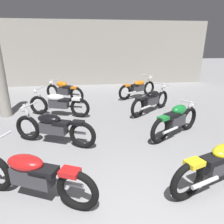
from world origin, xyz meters
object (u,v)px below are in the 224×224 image
motorcycle_left_row_1 (53,127)px  motorcycle_right_row_0 (221,162)px  motorcycle_left_row_2 (58,103)px  motorcycle_right_row_2 (151,100)px  motorcycle_right_row_1 (176,120)px  motorcycle_left_row_0 (32,175)px  motorcycle_left_row_3 (64,91)px  motorcycle_right_row_3 (138,88)px

motorcycle_left_row_1 → motorcycle_right_row_0: bearing=-32.4°
motorcycle_left_row_1 → motorcycle_left_row_2: same height
motorcycle_right_row_0 → motorcycle_right_row_2: bearing=89.1°
motorcycle_left_row_2 → motorcycle_right_row_1: bearing=-31.4°
motorcycle_right_row_0 → motorcycle_left_row_0: bearing=178.6°
motorcycle_left_row_1 → motorcycle_left_row_3: size_ratio=1.20×
motorcycle_left_row_2 → motorcycle_right_row_0: same height
motorcycle_right_row_1 → motorcycle_right_row_3: motorcycle_right_row_3 is taller
motorcycle_left_row_3 → motorcycle_right_row_0: bearing=-61.6°
motorcycle_left_row_1 → motorcycle_right_row_3: (3.17, 4.11, 0.00)m
motorcycle_right_row_2 → motorcycle_left_row_2: bearing=179.2°
motorcycle_right_row_1 → motorcycle_left_row_0: bearing=-149.3°
motorcycle_left_row_1 → motorcycle_left_row_3: (-0.11, 3.93, 0.01)m
motorcycle_right_row_2 → motorcycle_right_row_3: (0.06, 2.10, 0.00)m
motorcycle_left_row_2 → motorcycle_right_row_2: (3.24, -0.04, 0.00)m
motorcycle_left_row_3 → motorcycle_right_row_0: size_ratio=0.81×
motorcycle_right_row_1 → motorcycle_right_row_2: motorcycle_right_row_2 is taller
motorcycle_left_row_0 → motorcycle_right_row_0: same height
motorcycle_right_row_3 → motorcycle_right_row_0: bearing=-91.1°
motorcycle_left_row_0 → motorcycle_left_row_1: same height
motorcycle_left_row_2 → motorcycle_right_row_0: (3.17, -3.99, 0.00)m
motorcycle_right_row_3 → motorcycle_left_row_1: bearing=-127.7°
motorcycle_left_row_0 → motorcycle_left_row_3: (-0.06, 5.78, 0.01)m
motorcycle_left_row_0 → motorcycle_left_row_3: 5.78m
motorcycle_left_row_0 → motorcycle_left_row_2: bearing=90.9°
motorcycle_right_row_0 → motorcycle_right_row_1: (0.10, 1.99, 0.01)m
motorcycle_right_row_0 → motorcycle_right_row_3: same height
motorcycle_left_row_2 → motorcycle_right_row_0: 5.10m
motorcycle_left_row_1 → motorcycle_right_row_1: 3.16m
motorcycle_left_row_2 → motorcycle_right_row_3: bearing=32.0°
motorcycle_left_row_1 → motorcycle_right_row_0: size_ratio=0.98×
motorcycle_right_row_2 → motorcycle_right_row_0: bearing=-90.9°
motorcycle_left_row_2 → motorcycle_right_row_3: (3.29, 2.06, 0.00)m
motorcycle_right_row_0 → motorcycle_right_row_2: (0.06, 3.94, 0.00)m
motorcycle_left_row_1 → motorcycle_left_row_0: bearing=-91.7°
motorcycle_left_row_2 → motorcycle_right_row_2: same height
motorcycle_left_row_3 → motorcycle_left_row_2: bearing=-90.3°
motorcycle_right_row_0 → motorcycle_right_row_3: bearing=88.9°
motorcycle_right_row_1 → motorcycle_right_row_2: bearing=91.2°
motorcycle_right_row_2 → motorcycle_right_row_3: size_ratio=0.92×
motorcycle_left_row_3 → motorcycle_right_row_3: 3.29m
motorcycle_left_row_1 → motorcycle_right_row_3: same height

